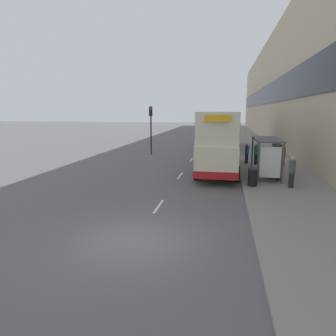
{
  "coord_description": "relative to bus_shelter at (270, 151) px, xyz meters",
  "views": [
    {
      "loc": [
        2.88,
        -9.19,
        4.33
      ],
      "look_at": [
        -2.66,
        20.29,
        -1.35
      ],
      "focal_mm": 32.0,
      "sensor_mm": 36.0,
      "label": 1
    }
  ],
  "objects": [
    {
      "name": "pedestrian_at_shelter",
      "position": [
        0.87,
        -2.5,
        -0.84
      ],
      "size": [
        0.35,
        0.35,
        1.75
      ],
      "color": "#23232D",
      "rests_on": "ground_plane"
    },
    {
      "name": "traffic_light_far_kerb",
      "position": [
        -10.17,
        9.69,
        1.4
      ],
      "size": [
        0.3,
        0.32,
        4.87
      ],
      "color": "black",
      "rests_on": "ground_plane"
    },
    {
      "name": "lane_mark_0",
      "position": [
        -5.77,
        -6.76,
        -1.87
      ],
      "size": [
        0.12,
        2.0,
        0.01
      ],
      "color": "silver",
      "rests_on": "ground_plane"
    },
    {
      "name": "pedestrian_2",
      "position": [
        -0.34,
        4.85,
        -0.85
      ],
      "size": [
        0.34,
        0.34,
        1.74
      ],
      "color": "#23232D",
      "rests_on": "ground_plane"
    },
    {
      "name": "litter_bin",
      "position": [
        -1.22,
        -2.5,
        -1.21
      ],
      "size": [
        0.55,
        0.55,
        1.05
      ],
      "color": "black",
      "rests_on": "ground_plane"
    },
    {
      "name": "lane_mark_2",
      "position": [
        -5.77,
        6.98,
        -1.87
      ],
      "size": [
        0.12,
        2.0,
        0.01
      ],
      "color": "silver",
      "rests_on": "ground_plane"
    },
    {
      "name": "pedestrian_4",
      "position": [
        -1.04,
        5.25,
        -0.89
      ],
      "size": [
        0.33,
        0.33,
        1.65
      ],
      "color": "#23232D",
      "rests_on": "ground_plane"
    },
    {
      "name": "double_decker_bus_ahead",
      "position": [
        -3.19,
        15.79,
        0.41
      ],
      "size": [
        2.85,
        11.53,
        4.3
      ],
      "color": "beige",
      "rests_on": "ground_plane"
    },
    {
      "name": "lane_mark_3",
      "position": [
        -5.77,
        13.84,
        -1.87
      ],
      "size": [
        0.12,
        2.0,
        0.01
      ],
      "color": "silver",
      "rests_on": "ground_plane"
    },
    {
      "name": "pedestrian_1",
      "position": [
        1.61,
        4.29,
        -0.86
      ],
      "size": [
        0.34,
        0.34,
        1.72
      ],
      "color": "#23232D",
      "rests_on": "ground_plane"
    },
    {
      "name": "pedestrian_3",
      "position": [
        0.49,
        -0.74,
        -0.84
      ],
      "size": [
        0.35,
        0.35,
        1.75
      ],
      "color": "#23232D",
      "rests_on": "ground_plane"
    },
    {
      "name": "terrace_facade",
      "position": [
        4.72,
        27.95,
        5.75
      ],
      "size": [
        3.1,
        93.0,
        15.27
      ],
      "color": "#C6B793",
      "rests_on": "ground_plane"
    },
    {
      "name": "pavement",
      "position": [
        0.73,
        27.95,
        -1.81
      ],
      "size": [
        5.0,
        93.0,
        0.14
      ],
      "color": "gray",
      "rests_on": "ground_plane"
    },
    {
      "name": "bus_shelter",
      "position": [
        0.0,
        0.0,
        0.0
      ],
      "size": [
        1.6,
        4.2,
        2.48
      ],
      "color": "#4C4C51",
      "rests_on": "ground_plane"
    },
    {
      "name": "lane_mark_4",
      "position": [
        -5.77,
        20.71,
        -1.87
      ],
      "size": [
        0.12,
        2.0,
        0.01
      ],
      "color": "silver",
      "rests_on": "ground_plane"
    },
    {
      "name": "car_0",
      "position": [
        -8.17,
        52.69,
        -0.99
      ],
      "size": [
        1.91,
        4.3,
        1.81
      ],
      "rotation": [
        0.0,
        0.0,
        3.14
      ],
      "color": "navy",
      "rests_on": "ground_plane"
    },
    {
      "name": "ground_plane",
      "position": [
        -5.77,
        -10.55,
        -1.88
      ],
      "size": [
        220.0,
        220.0,
        0.0
      ],
      "primitive_type": "plane",
      "color": "#5B595B"
    },
    {
      "name": "double_decker_bus_near",
      "position": [
        -3.3,
        2.14,
        0.41
      ],
      "size": [
        2.85,
        10.13,
        4.3
      ],
      "color": "beige",
      "rests_on": "ground_plane"
    },
    {
      "name": "lane_mark_1",
      "position": [
        -5.77,
        0.11,
        -1.87
      ],
      "size": [
        0.12,
        2.0,
        0.01
      ],
      "color": "silver",
      "rests_on": "ground_plane"
    }
  ]
}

